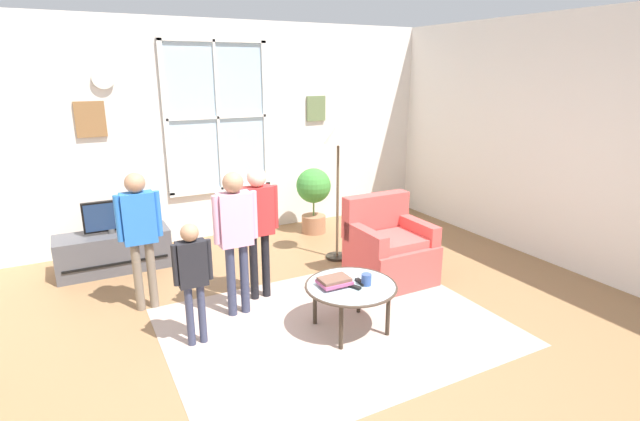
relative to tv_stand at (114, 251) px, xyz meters
The scene contains 18 objects.
ground_plane 2.84m from the tv_stand, 62.66° to the right, with size 6.90×6.87×0.02m, color olive.
back_wall 1.87m from the tv_stand, 27.64° to the left, with size 6.30×0.17×2.74m.
side_wall_right 5.29m from the tv_stand, 29.11° to the right, with size 0.12×6.27×2.74m.
area_rug 2.72m from the tv_stand, 55.38° to the right, with size 2.79×2.17×0.01m, color tan.
tv_stand is the anchor object (origin of this frame).
television 0.41m from the tv_stand, 90.00° to the right, with size 0.54×0.08×0.36m.
armchair 3.01m from the tv_stand, 32.52° to the right, with size 0.76×0.74×0.87m.
coffee_table 2.85m from the tv_stand, 54.95° to the right, with size 0.78×0.78×0.42m.
book_stack 2.74m from the tv_stand, 56.62° to the right, with size 0.26×0.20×0.07m.
cup 2.97m from the tv_stand, 53.78° to the right, with size 0.09×0.09×0.10m, color #334C8C.
remote_near_books 2.91m from the tv_stand, 53.59° to the right, with size 0.04×0.14×0.02m, color black.
remote_near_cup 2.89m from the tv_stand, 55.70° to the right, with size 0.04×0.14×0.02m, color black.
person_pink_shirt 1.94m from the tv_stand, 61.17° to the right, with size 0.40×0.18×1.32m.
person_red_shirt 1.92m from the tv_stand, 49.76° to the right, with size 0.39×0.18×1.29m.
person_blue_shirt 1.27m from the tv_stand, 81.55° to the right, with size 0.39×0.18×1.29m.
person_black_shirt 2.03m from the tv_stand, 77.71° to the right, with size 0.31×0.14×1.02m.
potted_plant_by_window 2.57m from the tv_stand, ahead, with size 0.46×0.46×0.89m.
floor_lamp 2.73m from the tv_stand, 19.82° to the right, with size 0.32×0.32×1.58m.
Camera 1 is at (-1.63, -2.98, 2.15)m, focal length 27.27 mm.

